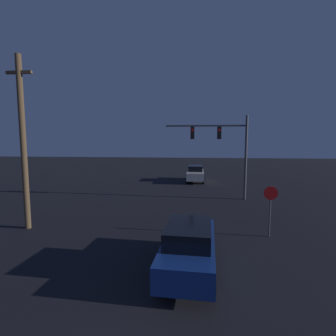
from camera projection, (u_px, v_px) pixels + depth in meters
car_near at (189, 246)px, 8.76m from camera, size 1.94×4.53×1.65m
car_far at (195, 173)px, 27.31m from camera, size 1.79×4.47×1.65m
traffic_signal_mast at (224, 143)px, 18.92m from camera, size 5.88×0.30×6.09m
stop_sign at (270, 202)px, 11.70m from camera, size 0.62×0.07×2.32m
utility_pole at (23, 142)px, 12.55m from camera, size 1.24×0.28×8.34m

